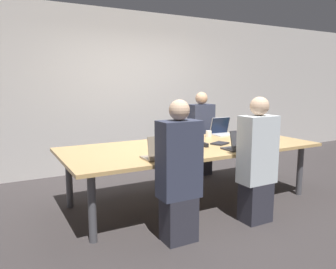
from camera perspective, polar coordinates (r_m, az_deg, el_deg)
ground_plane at (r=4.45m, az=3.93°, el=-11.36°), size 24.00×24.00×0.00m
curtain_wall at (r=6.00m, az=-6.53°, el=7.53°), size 12.00×0.06×2.80m
conference_table at (r=4.26m, az=4.03°, el=-2.60°), size 3.27×1.40×0.74m
laptop_near_midright at (r=4.02m, az=12.22°, el=-1.67°), size 0.31×0.24×0.25m
person_near_midright at (r=3.74m, az=15.26°, el=-4.72°), size 0.40×0.24×1.40m
cup_near_midright at (r=4.26m, az=14.18°, el=-1.52°), size 0.07×0.07×0.09m
laptop_far_right at (r=5.15m, az=9.34°, el=0.79°), size 0.33×0.27×0.27m
person_far_right at (r=5.52m, az=5.75°, el=-0.12°), size 0.40×0.24×1.40m
cup_far_right at (r=4.96m, az=7.10°, el=0.15°), size 0.09×0.09×0.09m
bottle_far_right at (r=5.21m, az=12.75°, el=1.08°), size 0.06×0.06×0.24m
laptop_near_left at (r=3.45m, az=-1.44°, el=-3.15°), size 0.32×0.25×0.26m
person_near_left at (r=3.16m, az=1.92°, el=-6.99°), size 0.40×0.24×1.39m
cup_near_left at (r=3.58m, az=2.03°, el=-3.11°), size 0.07×0.07×0.10m
stapler at (r=4.18m, az=6.31°, el=-1.76°), size 0.05×0.15×0.05m
notebook at (r=4.37m, az=9.02°, el=-1.54°), size 0.26×0.23×0.02m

